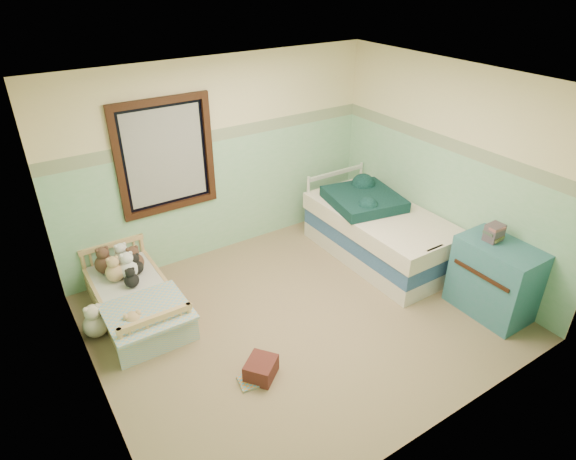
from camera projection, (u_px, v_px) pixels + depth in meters
floor at (300, 317)px, 5.37m from camera, size 4.20×3.60×0.02m
ceiling at (304, 85)px, 4.13m from camera, size 4.20×3.60×0.02m
wall_back at (220, 160)px, 6.06m from camera, size 4.20×0.04×2.50m
wall_front at (446, 317)px, 3.44m from camera, size 4.20×0.04×2.50m
wall_left at (78, 286)px, 3.75m from camera, size 0.04×3.60×2.50m
wall_right at (448, 171)px, 5.74m from camera, size 0.04×3.60×2.50m
wainscot_mint at (223, 196)px, 6.30m from camera, size 4.20×0.01×1.50m
border_strip at (219, 135)px, 5.89m from camera, size 4.20×0.01×0.15m
window_frame at (166, 157)px, 5.60m from camera, size 1.16×0.06×1.36m
window_blinds at (165, 156)px, 5.61m from camera, size 0.92×0.01×1.12m
toddler_bed_frame at (136, 306)px, 5.38m from camera, size 0.75×1.50×0.19m
toddler_mattress at (134, 294)px, 5.30m from camera, size 0.69×1.44×0.12m
patchwork_quilt at (148, 312)px, 4.92m from camera, size 0.82×0.75×0.03m
plush_bed_brown at (105, 264)px, 5.51m from camera, size 0.22×0.22×0.22m
plush_bed_white at (123, 259)px, 5.61m from camera, size 0.21×0.21×0.21m
plush_bed_tan at (115, 272)px, 5.38m from camera, size 0.21×0.21×0.21m
plush_bed_dark at (136, 267)px, 5.50m from camera, size 0.18×0.18×0.18m
plush_floor_cream at (96, 325)px, 5.04m from camera, size 0.26×0.26×0.26m
plush_floor_tan at (136, 333)px, 4.93m from camera, size 0.27×0.27×0.27m
twin_bed_frame at (378, 249)px, 6.39m from camera, size 0.98×1.97×0.22m
twin_boxspring at (379, 234)px, 6.28m from camera, size 0.98×1.97×0.22m
twin_mattress at (381, 220)px, 6.17m from camera, size 1.02×2.01×0.22m
teal_blanket at (364, 199)px, 6.28m from camera, size 0.99×1.03×0.14m
dresser at (494, 279)px, 5.26m from camera, size 0.53×0.84×0.84m
book_stack at (494, 233)px, 5.10m from camera, size 0.19×0.15×0.18m
red_pillow at (261, 369)px, 4.57m from camera, size 0.39×0.38×0.18m
floor_book at (253, 380)px, 4.54m from camera, size 0.30×0.25×0.02m
extra_plush_0 at (129, 269)px, 5.43m from camera, size 0.22×0.22×0.22m
extra_plush_1 at (135, 262)px, 5.54m from camera, size 0.22×0.22×0.22m
extra_plush_2 at (121, 259)px, 5.64m from camera, size 0.18×0.18×0.18m
extra_plush_3 at (132, 280)px, 5.28m from camera, size 0.16×0.16×0.16m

